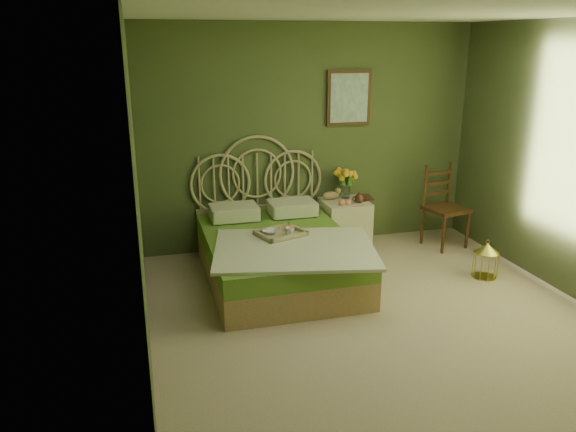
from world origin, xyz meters
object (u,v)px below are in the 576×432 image
object	(u,v)px
nightstand	(345,218)
chair	(443,201)
bed	(277,251)
birdcage	(486,261)

from	to	relation	value
nightstand	chair	distance (m)	1.21
bed	birdcage	xyz separation A→B (m)	(2.11, -0.57, -0.11)
bed	chair	bearing A→B (deg)	12.12
birdcage	chair	bearing A→B (deg)	86.05
chair	nightstand	bearing A→B (deg)	156.96
nightstand	birdcage	world-z (taller)	nightstand
nightstand	chair	world-z (taller)	nightstand
nightstand	bed	bearing A→B (deg)	-145.35
chair	birdcage	xyz separation A→B (m)	(-0.07, -1.04, -0.36)
nightstand	chair	xyz separation A→B (m)	(1.17, -0.23, 0.19)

